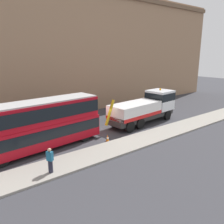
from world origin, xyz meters
The scene contains 7 objects.
ground_plane centered at (0.00, 0.00, 0.00)m, with size 120.00×120.00×0.00m, color #38383D.
near_kerb centered at (0.00, -4.20, 0.07)m, with size 60.00×2.80×0.15m, color gray.
building_facade centered at (0.00, 8.75, 8.07)m, with size 60.00×1.50×16.00m.
recovery_tow_truck centered at (5.99, -0.40, 1.76)m, with size 10.23×3.44×3.67m.
double_decker_bus centered at (-6.51, -0.45, 2.23)m, with size 11.19×3.53×4.06m.
pedestrian_onlooker centered at (-7.34, -4.83, 0.99)m, with size 0.43×0.48×1.71m.
traffic_cone_near_bus centered at (-1.05, -2.62, 0.34)m, with size 0.36×0.36×0.72m.
Camera 1 is at (-12.44, -17.93, 7.73)m, focal length 36.52 mm.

